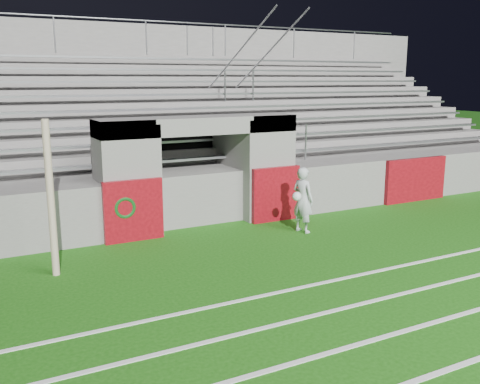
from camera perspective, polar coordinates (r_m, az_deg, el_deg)
ground at (r=10.06m, az=3.82°, el=-8.15°), size 90.00×90.00×0.00m
field_post at (r=9.91m, az=-19.53°, el=-0.73°), size 0.13×0.13×2.79m
stadium_structure at (r=16.87m, az=-10.49°, el=5.08°), size 26.00×8.48×5.42m
goalkeeper_with_ball at (r=12.26m, az=6.71°, el=-0.82°), size 0.68×0.66×1.51m
hose_coil at (r=11.66m, az=-12.21°, el=-1.61°), size 0.49×0.14×0.50m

